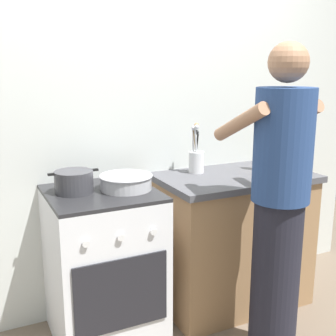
{
  "coord_description": "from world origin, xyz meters",
  "views": [
    {
      "loc": [
        -1.01,
        -2.08,
        1.57
      ],
      "look_at": [
        0.05,
        0.12,
        1.0
      ],
      "focal_mm": 45.78,
      "sensor_mm": 36.0,
      "label": 1
    }
  ],
  "objects_px": {
    "utensil_crock": "(196,159)",
    "pot": "(74,182)",
    "oil_bottle": "(263,154)",
    "person": "(279,207)",
    "mixing_bowl": "(126,181)",
    "stove_range": "(104,266)"
  },
  "relations": [
    {
      "from": "stove_range",
      "to": "pot",
      "type": "height_order",
      "value": "pot"
    },
    {
      "from": "utensil_crock",
      "to": "stove_range",
      "type": "bearing_deg",
      "value": -167.22
    },
    {
      "from": "mixing_bowl",
      "to": "oil_bottle",
      "type": "height_order",
      "value": "oil_bottle"
    },
    {
      "from": "pot",
      "to": "person",
      "type": "bearing_deg",
      "value": -33.08
    },
    {
      "from": "pot",
      "to": "mixing_bowl",
      "type": "distance_m",
      "value": 0.29
    },
    {
      "from": "stove_range",
      "to": "utensil_crock",
      "type": "bearing_deg",
      "value": 12.78
    },
    {
      "from": "mixing_bowl",
      "to": "pot",
      "type": "bearing_deg",
      "value": 167.49
    },
    {
      "from": "stove_range",
      "to": "pot",
      "type": "xyz_separation_m",
      "value": [
        -0.14,
        0.04,
        0.51
      ]
    },
    {
      "from": "mixing_bowl",
      "to": "person",
      "type": "relative_size",
      "value": 0.18
    },
    {
      "from": "utensil_crock",
      "to": "person",
      "type": "distance_m",
      "value": 0.74
    },
    {
      "from": "utensil_crock",
      "to": "pot",
      "type": "bearing_deg",
      "value": -172.32
    },
    {
      "from": "pot",
      "to": "person",
      "type": "distance_m",
      "value": 1.11
    },
    {
      "from": "stove_range",
      "to": "mixing_bowl",
      "type": "bearing_deg",
      "value": -7.02
    },
    {
      "from": "mixing_bowl",
      "to": "oil_bottle",
      "type": "bearing_deg",
      "value": 2.46
    },
    {
      "from": "stove_range",
      "to": "person",
      "type": "relative_size",
      "value": 0.53
    },
    {
      "from": "utensil_crock",
      "to": "person",
      "type": "relative_size",
      "value": 0.19
    },
    {
      "from": "stove_range",
      "to": "utensil_crock",
      "type": "xyz_separation_m",
      "value": [
        0.69,
        0.16,
        0.55
      ]
    },
    {
      "from": "pot",
      "to": "oil_bottle",
      "type": "distance_m",
      "value": 1.28
    },
    {
      "from": "stove_range",
      "to": "oil_bottle",
      "type": "height_order",
      "value": "oil_bottle"
    },
    {
      "from": "oil_bottle",
      "to": "person",
      "type": "height_order",
      "value": "person"
    },
    {
      "from": "mixing_bowl",
      "to": "utensil_crock",
      "type": "height_order",
      "value": "utensil_crock"
    },
    {
      "from": "pot",
      "to": "oil_bottle",
      "type": "bearing_deg",
      "value": -0.87
    }
  ]
}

